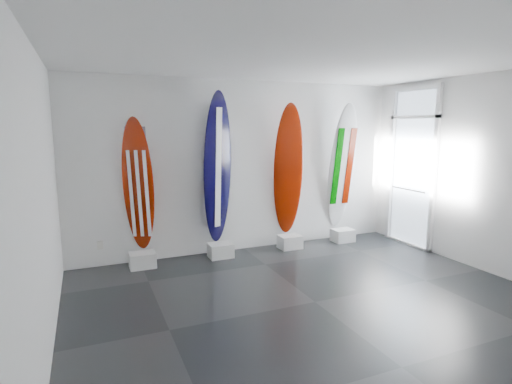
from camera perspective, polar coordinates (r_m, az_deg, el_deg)
name	(u,v)px	position (r m, az deg, el deg)	size (l,w,h in m)	color
floor	(315,302)	(5.41, 8.30, -15.04)	(6.00, 6.00, 0.00)	black
ceiling	(321,57)	(4.99, 9.14, 18.18)	(6.00, 6.00, 0.00)	white
wall_back	(243,167)	(7.21, -1.77, 3.55)	(6.00, 6.00, 0.00)	white
wall_left	(40,204)	(4.27, -28.05, -1.47)	(5.00, 5.00, 0.00)	white
wall_right	(490,174)	(7.03, 30.03, 2.17)	(5.00, 5.00, 0.00)	white
display_block_usa	(142,260)	(6.75, -15.65, -9.19)	(0.40, 0.30, 0.24)	silver
surfboard_usa	(138,186)	(6.58, -16.21, 0.87)	(0.48, 0.08, 2.13)	#7B1402
display_block_navy	(221,250)	(7.01, -4.99, -8.17)	(0.40, 0.30, 0.24)	silver
surfboard_navy	(218,168)	(6.82, -5.42, 3.32)	(0.58, 0.08, 2.55)	black
display_block_swiss	(290,242)	(7.51, 4.79, -6.98)	(0.40, 0.30, 0.24)	silver
surfboard_swiss	(288,170)	(7.34, 4.56, 3.08)	(0.54, 0.08, 2.39)	#7B1402
display_block_italy	(343,235)	(8.10, 12.09, -5.96)	(0.40, 0.30, 0.24)	silver
surfboard_italy	(342,167)	(7.94, 11.99, 3.44)	(0.55, 0.08, 2.44)	white
wall_outlet	(100,245)	(6.93, -21.05, -7.00)	(0.09, 0.02, 0.13)	silver
glass_door	(412,169)	(8.04, 21.05, 2.99)	(0.12, 1.16, 2.85)	white
balcony	(460,212)	(9.14, 26.74, -2.58)	(2.80, 2.20, 1.20)	slate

